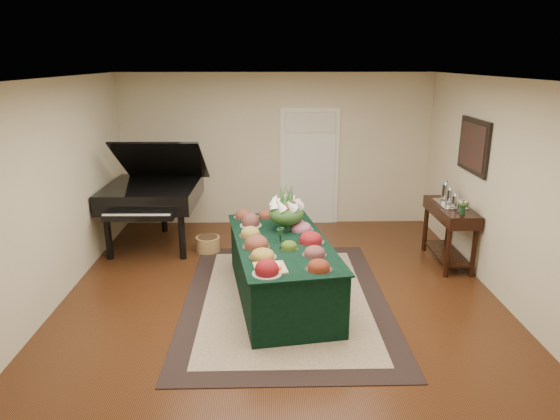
{
  "coord_description": "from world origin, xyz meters",
  "views": [
    {
      "loc": [
        -0.16,
        -5.83,
        2.91
      ],
      "look_at": [
        0.0,
        0.3,
        1.05
      ],
      "focal_mm": 32.0,
      "sensor_mm": 36.0,
      "label": 1
    }
  ],
  "objects_px": {
    "floral_centerpiece": "(286,209)",
    "mahogany_sideboard": "(450,219)",
    "buffet_table": "(281,269)",
    "grand_piano": "(153,193)"
  },
  "relations": [
    {
      "from": "floral_centerpiece",
      "to": "grand_piano",
      "type": "bearing_deg",
      "value": 143.45
    },
    {
      "from": "grand_piano",
      "to": "mahogany_sideboard",
      "type": "relative_size",
      "value": 1.46
    },
    {
      "from": "floral_centerpiece",
      "to": "mahogany_sideboard",
      "type": "distance_m",
      "value": 2.53
    },
    {
      "from": "floral_centerpiece",
      "to": "mahogany_sideboard",
      "type": "bearing_deg",
      "value": 15.63
    },
    {
      "from": "buffet_table",
      "to": "floral_centerpiece",
      "type": "xyz_separation_m",
      "value": [
        0.08,
        0.4,
        0.66
      ]
    },
    {
      "from": "grand_piano",
      "to": "floral_centerpiece",
      "type": "bearing_deg",
      "value": -36.55
    },
    {
      "from": "mahogany_sideboard",
      "to": "buffet_table",
      "type": "bearing_deg",
      "value": -156.57
    },
    {
      "from": "buffet_table",
      "to": "floral_centerpiece",
      "type": "bearing_deg",
      "value": 79.34
    },
    {
      "from": "buffet_table",
      "to": "floral_centerpiece",
      "type": "distance_m",
      "value": 0.78
    },
    {
      "from": "mahogany_sideboard",
      "to": "floral_centerpiece",
      "type": "bearing_deg",
      "value": -164.37
    }
  ]
}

